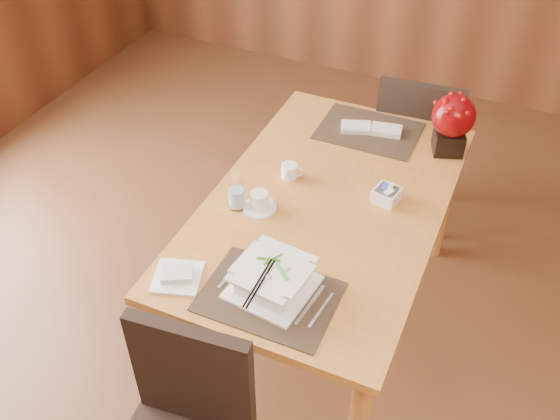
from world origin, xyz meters
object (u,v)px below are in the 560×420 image
at_px(dining_table, 325,220).
at_px(coffee_cup, 260,202).
at_px(bread_plate, 177,277).
at_px(water_glass, 236,191).
at_px(soup_setting, 272,279).
at_px(berry_decor, 453,121).
at_px(far_chair, 416,144).
at_px(creamer_jug, 289,171).
at_px(sugar_caddy, 387,195).

height_order(dining_table, coffee_cup, coffee_cup).
bearing_deg(bread_plate, water_glass, 87.99).
height_order(soup_setting, berry_decor, berry_decor).
bearing_deg(far_chair, water_glass, 60.77).
xyz_separation_m(water_glass, creamer_jug, (0.11, 0.26, -0.05)).
relative_size(sugar_caddy, far_chair, 0.10).
relative_size(dining_table, coffee_cup, 11.13).
bearing_deg(bread_plate, creamer_jug, 79.32).
distance_m(coffee_cup, bread_plate, 0.47).
xyz_separation_m(coffee_cup, creamer_jug, (0.03, 0.23, -0.00)).
bearing_deg(water_glass, berry_decor, 46.50).
distance_m(dining_table, berry_decor, 0.70).
bearing_deg(sugar_caddy, soup_setting, -109.54).
distance_m(sugar_caddy, far_chair, 0.82).
bearing_deg(creamer_jug, sugar_caddy, -6.28).
bearing_deg(sugar_caddy, bread_plate, -127.75).
distance_m(coffee_cup, water_glass, 0.10).
xyz_separation_m(soup_setting, bread_plate, (-0.32, -0.09, -0.05)).
bearing_deg(berry_decor, sugar_caddy, -108.46).
height_order(coffee_cup, far_chair, far_chair).
bearing_deg(dining_table, creamer_jug, 156.81).
distance_m(dining_table, soup_setting, 0.54).
bearing_deg(soup_setting, sugar_caddy, 77.40).
xyz_separation_m(dining_table, sugar_caddy, (0.21, 0.10, 0.13)).
relative_size(soup_setting, far_chair, 0.32).
height_order(dining_table, berry_decor, berry_decor).
bearing_deg(creamer_jug, berry_decor, 30.58).
bearing_deg(far_chair, dining_table, 74.51).
bearing_deg(creamer_jug, bread_plate, -109.14).
relative_size(coffee_cup, bread_plate, 0.82).
xyz_separation_m(water_glass, berry_decor, (0.68, 0.71, 0.08)).
height_order(coffee_cup, bread_plate, coffee_cup).
bearing_deg(bread_plate, sugar_caddy, 52.25).
bearing_deg(sugar_caddy, berry_decor, 71.54).
bearing_deg(far_chair, soup_setting, 78.34).
bearing_deg(dining_table, water_glass, -151.40).
distance_m(water_glass, bread_plate, 0.44).
distance_m(coffee_cup, berry_decor, 0.91).
distance_m(soup_setting, far_chair, 1.44).
bearing_deg(coffee_cup, bread_plate, -102.73).
distance_m(coffee_cup, creamer_jug, 0.23).
distance_m(water_glass, creamer_jug, 0.29).
bearing_deg(creamer_jug, far_chair, 56.56).
xyz_separation_m(dining_table, bread_plate, (-0.33, -0.60, 0.10)).
bearing_deg(soup_setting, far_chair, 89.77).
distance_m(soup_setting, bread_plate, 0.34).
bearing_deg(dining_table, berry_decor, 56.24).
xyz_separation_m(soup_setting, creamer_jug, (-0.20, 0.60, -0.02)).
relative_size(bread_plate, far_chair, 0.18).
bearing_deg(berry_decor, soup_setting, -109.09).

